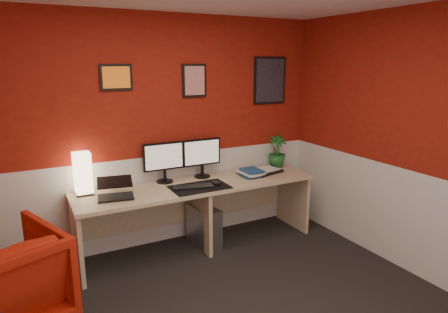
% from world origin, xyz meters
% --- Properties ---
extents(wall_back, '(4.00, 0.01, 2.50)m').
position_xyz_m(wall_back, '(0.00, 1.75, 1.25)').
color(wall_back, maroon).
rests_on(wall_back, ground).
extents(wall_right, '(0.01, 3.50, 2.50)m').
position_xyz_m(wall_right, '(2.00, 0.00, 1.25)').
color(wall_right, maroon).
rests_on(wall_right, ground).
extents(wainscot_back, '(4.00, 0.01, 1.00)m').
position_xyz_m(wainscot_back, '(0.00, 1.75, 0.50)').
color(wainscot_back, silver).
rests_on(wainscot_back, ground).
extents(wainscot_right, '(0.01, 3.50, 1.00)m').
position_xyz_m(wainscot_right, '(2.00, 0.00, 0.50)').
color(wainscot_right, silver).
rests_on(wainscot_right, ground).
extents(desk, '(2.60, 0.65, 0.73)m').
position_xyz_m(desk, '(0.40, 1.41, 0.36)').
color(desk, tan).
rests_on(desk, ground).
extents(shoji_lamp, '(0.16, 0.16, 0.40)m').
position_xyz_m(shoji_lamp, '(-0.74, 1.62, 0.93)').
color(shoji_lamp, '#FFE5B2').
rests_on(shoji_lamp, desk).
extents(laptop, '(0.37, 0.29, 0.22)m').
position_xyz_m(laptop, '(-0.49, 1.36, 0.84)').
color(laptop, black).
rests_on(laptop, desk).
extents(monitor_left, '(0.45, 0.06, 0.58)m').
position_xyz_m(monitor_left, '(0.10, 1.63, 1.02)').
color(monitor_left, black).
rests_on(monitor_left, desk).
extents(monitor_right, '(0.45, 0.06, 0.58)m').
position_xyz_m(monitor_right, '(0.54, 1.62, 1.02)').
color(monitor_right, black).
rests_on(monitor_right, desk).
extents(desk_mat, '(0.60, 0.38, 0.01)m').
position_xyz_m(desk_mat, '(0.36, 1.28, 0.73)').
color(desk_mat, black).
rests_on(desk_mat, desk).
extents(keyboard, '(0.44, 0.24, 0.02)m').
position_xyz_m(keyboard, '(0.29, 1.30, 0.74)').
color(keyboard, black).
rests_on(keyboard, desk_mat).
extents(mouse, '(0.06, 0.10, 0.03)m').
position_xyz_m(mouse, '(0.54, 1.27, 0.75)').
color(mouse, black).
rests_on(mouse, desk_mat).
extents(book_bottom, '(0.22, 0.29, 0.03)m').
position_xyz_m(book_bottom, '(0.93, 1.42, 0.74)').
color(book_bottom, '#1E4F89').
rests_on(book_bottom, desk).
extents(book_middle, '(0.25, 0.33, 0.02)m').
position_xyz_m(book_middle, '(0.92, 1.39, 0.77)').
color(book_middle, silver).
rests_on(book_middle, book_bottom).
extents(book_top, '(0.20, 0.27, 0.03)m').
position_xyz_m(book_top, '(0.96, 1.39, 0.79)').
color(book_top, '#1E4F89').
rests_on(book_top, book_middle).
extents(zen_tray, '(0.40, 0.32, 0.03)m').
position_xyz_m(zen_tray, '(1.28, 1.44, 0.74)').
color(zen_tray, black).
rests_on(zen_tray, desk).
extents(potted_plant, '(0.27, 0.27, 0.39)m').
position_xyz_m(potted_plant, '(1.55, 1.60, 0.92)').
color(potted_plant, '#19591E').
rests_on(potted_plant, desk).
extents(pc_tower, '(0.26, 0.47, 0.45)m').
position_xyz_m(pc_tower, '(0.46, 1.41, 0.23)').
color(pc_tower, '#99999E').
rests_on(pc_tower, ground).
extents(art_left, '(0.32, 0.02, 0.26)m').
position_xyz_m(art_left, '(-0.33, 1.74, 1.85)').
color(art_left, orange).
rests_on(art_left, wall_back).
extents(art_center, '(0.28, 0.02, 0.36)m').
position_xyz_m(art_center, '(0.51, 1.74, 1.80)').
color(art_center, red).
rests_on(art_center, wall_back).
extents(art_right, '(0.44, 0.02, 0.56)m').
position_xyz_m(art_right, '(1.50, 1.74, 1.78)').
color(art_right, black).
rests_on(art_right, wall_back).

